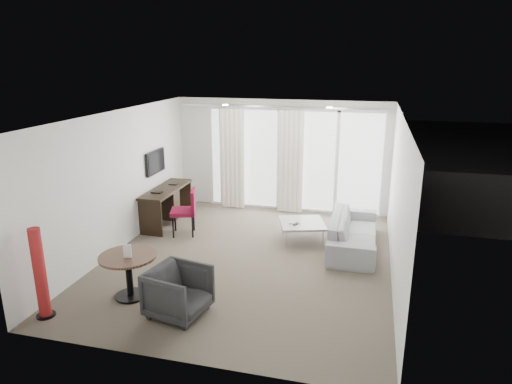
% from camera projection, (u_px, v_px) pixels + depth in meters
% --- Properties ---
extents(floor, '(5.00, 6.00, 0.00)m').
position_uv_depth(floor, '(248.00, 259.00, 8.27)').
color(floor, brown).
rests_on(floor, ground).
extents(ceiling, '(5.00, 6.00, 0.00)m').
position_uv_depth(ceiling, '(247.00, 115.00, 7.53)').
color(ceiling, white).
rests_on(ceiling, ground).
extents(wall_left, '(0.00, 6.00, 2.60)m').
position_uv_depth(wall_left, '(118.00, 181.00, 8.49)').
color(wall_left, silver).
rests_on(wall_left, ground).
extents(wall_right, '(0.00, 6.00, 2.60)m').
position_uv_depth(wall_right, '(398.00, 201.00, 7.31)').
color(wall_right, silver).
rests_on(wall_right, ground).
extents(wall_front, '(5.00, 0.00, 2.60)m').
position_uv_depth(wall_front, '(177.00, 263.00, 5.11)').
color(wall_front, silver).
rests_on(wall_front, ground).
extents(window_panel, '(4.00, 0.02, 2.38)m').
position_uv_depth(window_panel, '(294.00, 161.00, 10.63)').
color(window_panel, white).
rests_on(window_panel, ground).
extents(window_frame, '(4.10, 0.06, 2.44)m').
position_uv_depth(window_frame, '(294.00, 161.00, 10.62)').
color(window_frame, white).
rests_on(window_frame, ground).
extents(curtain_left, '(0.60, 0.20, 2.38)m').
position_uv_depth(curtain_left, '(232.00, 159.00, 10.82)').
color(curtain_left, white).
rests_on(curtain_left, ground).
extents(curtain_right, '(0.60, 0.20, 2.38)m').
position_uv_depth(curtain_right, '(290.00, 162.00, 10.49)').
color(curtain_right, white).
rests_on(curtain_right, ground).
extents(curtain_track, '(4.80, 0.04, 0.04)m').
position_uv_depth(curtain_track, '(280.00, 107.00, 10.19)').
color(curtain_track, '#B2B2B7').
rests_on(curtain_track, ceiling).
extents(downlight_a, '(0.12, 0.12, 0.02)m').
position_uv_depth(downlight_a, '(225.00, 105.00, 9.23)').
color(downlight_a, '#FFE0B2').
rests_on(downlight_a, ceiling).
extents(downlight_b, '(0.12, 0.12, 0.02)m').
position_uv_depth(downlight_b, '(329.00, 108.00, 8.73)').
color(downlight_b, '#FFE0B2').
rests_on(downlight_b, ceiling).
extents(desk, '(0.53, 1.68, 0.79)m').
position_uv_depth(desk, '(167.00, 206.00, 9.98)').
color(desk, black).
rests_on(desk, floor).
extents(tv, '(0.05, 0.80, 0.50)m').
position_uv_depth(tv, '(155.00, 162.00, 9.81)').
color(tv, black).
rests_on(tv, wall_left).
extents(desk_chair, '(0.64, 0.62, 0.95)m').
position_uv_depth(desk_chair, '(183.00, 212.00, 9.31)').
color(desk_chair, maroon).
rests_on(desk_chair, floor).
extents(round_table, '(0.86, 0.86, 0.68)m').
position_uv_depth(round_table, '(129.00, 276.00, 6.89)').
color(round_table, '#482F21').
rests_on(round_table, floor).
extents(menu_card, '(0.12, 0.04, 0.21)m').
position_uv_depth(menu_card, '(128.00, 255.00, 6.71)').
color(menu_card, white).
rests_on(menu_card, round_table).
extents(red_lamp, '(0.35, 0.35, 1.32)m').
position_uv_depth(red_lamp, '(40.00, 273.00, 6.28)').
color(red_lamp, maroon).
rests_on(red_lamp, floor).
extents(tub_armchair, '(0.91, 0.89, 0.71)m').
position_uv_depth(tub_armchair, '(179.00, 292.00, 6.41)').
color(tub_armchair, '#272728').
rests_on(tub_armchair, floor).
extents(coffee_table, '(1.07, 1.07, 0.38)m').
position_uv_depth(coffee_table, '(302.00, 231.00, 9.07)').
color(coffee_table, gray).
rests_on(coffee_table, floor).
extents(remote, '(0.11, 0.16, 0.02)m').
position_uv_depth(remote, '(296.00, 226.00, 8.90)').
color(remote, black).
rests_on(remote, coffee_table).
extents(magazine, '(0.28, 0.34, 0.02)m').
position_uv_depth(magazine, '(295.00, 223.00, 9.04)').
color(magazine, gray).
rests_on(magazine, coffee_table).
extents(sofa, '(0.85, 2.18, 0.64)m').
position_uv_depth(sofa, '(353.00, 232.00, 8.70)').
color(sofa, gray).
rests_on(sofa, floor).
extents(terrace_slab, '(5.60, 3.00, 0.12)m').
position_uv_depth(terrace_slab, '(302.00, 194.00, 12.40)').
color(terrace_slab, '#4D4D50').
rests_on(terrace_slab, ground).
extents(rattan_chair_a, '(0.82, 0.82, 0.91)m').
position_uv_depth(rattan_chair_a, '(319.00, 174.00, 12.44)').
color(rattan_chair_a, brown).
rests_on(rattan_chair_a, terrace_slab).
extents(rattan_chair_b, '(0.68, 0.68, 0.82)m').
position_uv_depth(rattan_chair_b, '(344.00, 183.00, 11.69)').
color(rattan_chair_b, brown).
rests_on(rattan_chair_b, terrace_slab).
extents(rattan_table, '(0.48, 0.48, 0.46)m').
position_uv_depth(rattan_table, '(357.00, 192.00, 11.55)').
color(rattan_table, brown).
rests_on(rattan_table, terrace_slab).
extents(balustrade, '(5.50, 0.06, 1.05)m').
position_uv_depth(balustrade, '(310.00, 162.00, 13.58)').
color(balustrade, '#B2B2B7').
rests_on(balustrade, terrace_slab).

